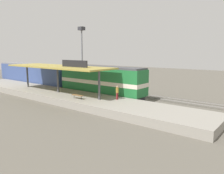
% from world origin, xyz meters
% --- Properties ---
extents(ground_plane, '(120.00, 120.00, 0.00)m').
position_xyz_m(ground_plane, '(2.00, 0.00, 0.00)').
color(ground_plane, '#5B564C').
extents(track_near, '(3.20, 110.00, 0.16)m').
position_xyz_m(track_near, '(0.00, 0.00, 0.03)').
color(track_near, '#4E4941').
rests_on(track_near, ground).
extents(track_far, '(3.20, 110.00, 0.16)m').
position_xyz_m(track_far, '(4.60, 0.00, 0.03)').
color(track_far, '#4E4941').
rests_on(track_far, ground).
extents(platform, '(6.00, 44.00, 0.90)m').
position_xyz_m(platform, '(-4.60, 0.00, 0.45)').
color(platform, gray).
rests_on(platform, ground).
extents(station_canopy, '(5.20, 18.00, 4.70)m').
position_xyz_m(station_canopy, '(-4.60, -0.09, 4.53)').
color(station_canopy, '#47474C').
rests_on(station_canopy, platform).
extents(platform_bench, '(0.44, 1.70, 0.50)m').
position_xyz_m(platform_bench, '(-6.00, -5.63, 1.34)').
color(platform_bench, '#333338').
rests_on(platform_bench, platform).
extents(locomotive, '(2.93, 14.43, 4.44)m').
position_xyz_m(locomotive, '(0.00, -4.22, 2.41)').
color(locomotive, '#28282D').
rests_on(locomotive, track_near).
extents(passenger_carriage_single, '(2.90, 20.00, 4.24)m').
position_xyz_m(passenger_carriage_single, '(0.00, 13.78, 2.31)').
color(passenger_carriage_single, '#28282D').
rests_on(passenger_carriage_single, track_near).
extents(light_mast, '(1.10, 1.10, 11.70)m').
position_xyz_m(light_mast, '(7.80, 7.85, 8.40)').
color(light_mast, slate).
rests_on(light_mast, ground).
extents(person_waiting, '(0.34, 0.34, 1.71)m').
position_xyz_m(person_waiting, '(-3.20, -9.69, 1.85)').
color(person_waiting, maroon).
rests_on(person_waiting, platform).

